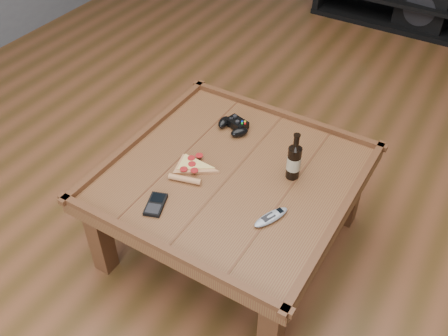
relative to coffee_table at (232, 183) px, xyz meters
The scene contains 9 objects.
ground 0.39m from the coffee_table, ahead, with size 6.00×6.00×0.00m, color #4C3115.
baseboard 3.01m from the coffee_table, 90.00° to the left, with size 5.00×0.02×0.10m, color silver.
coffee_table is the anchor object (origin of this frame).
beer_bottle 0.29m from the coffee_table, 27.17° to the left, with size 0.06×0.06×0.22m.
game_controller 0.32m from the coffee_table, 119.14° to the left, with size 0.17×0.14×0.05m.
pizza_slice 0.19m from the coffee_table, 157.39° to the right, with size 0.21×0.28×0.03m.
smartphone 0.37m from the coffee_table, 117.02° to the right, with size 0.10×0.14×0.02m.
remote_control 0.31m from the coffee_table, 29.66° to the right, with size 0.11×0.17×0.02m.
subwoofer 2.81m from the coffee_table, 86.32° to the left, with size 0.44×0.44×0.40m.
Camera 1 is at (0.78, -1.35, 1.89)m, focal length 40.00 mm.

